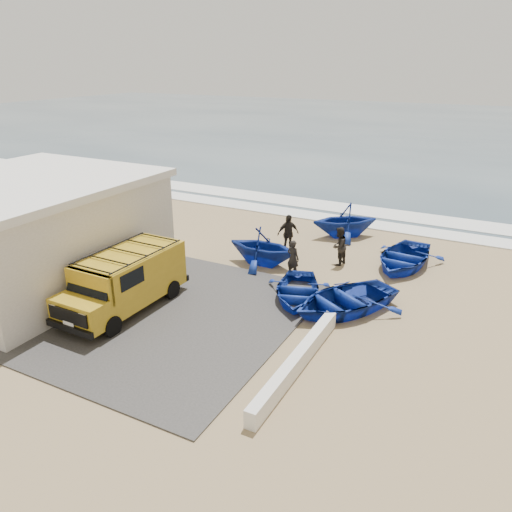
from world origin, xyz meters
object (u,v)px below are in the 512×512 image
at_px(fisherman_middle, 339,246).
at_px(building, 28,231).
at_px(parapet, 297,362).
at_px(boat_mid_right, 403,257).
at_px(boat_far_left, 345,220).
at_px(van, 125,279).
at_px(fisherman_back, 288,234).
at_px(fisherman_front, 293,258).
at_px(boat_near_left, 297,291).
at_px(boat_mid_left, 263,246).
at_px(boat_near_right, 344,300).

bearing_deg(fisherman_middle, building, -43.20).
xyz_separation_m(parapet, boat_mid_right, (1.03, 9.63, 0.17)).
relative_size(boat_mid_right, boat_far_left, 1.25).
distance_m(van, fisherman_back, 8.65).
relative_size(van, fisherman_front, 3.21).
relative_size(boat_far_left, fisherman_back, 1.82).
xyz_separation_m(boat_near_left, fisherman_middle, (0.26, 4.15, 0.52)).
bearing_deg(boat_near_left, boat_mid_left, 119.09).
bearing_deg(boat_mid_left, van, 158.45).
xyz_separation_m(van, boat_far_left, (4.58, 11.65, -0.29)).
bearing_deg(building, van, -2.75).
bearing_deg(boat_mid_right, boat_far_left, 147.90).
bearing_deg(fisherman_front, fisherman_back, -48.82).
bearing_deg(parapet, boat_mid_right, 83.89).
relative_size(boat_mid_left, boat_mid_right, 0.77).
bearing_deg(boat_near_left, fisherman_middle, 68.31).
xyz_separation_m(boat_near_right, fisherman_middle, (-1.67, 4.20, 0.43)).
distance_m(boat_near_left, boat_mid_right, 6.02).
distance_m(building, fisherman_front, 11.04).
relative_size(building, boat_near_left, 2.63).
bearing_deg(boat_far_left, building, -78.62).
bearing_deg(boat_far_left, boat_mid_right, 15.21).
bearing_deg(boat_near_left, boat_mid_right, 42.76).
bearing_deg(building, fisherman_middle, 34.72).
distance_m(boat_near_right, boat_mid_right, 5.40).
distance_m(van, boat_mid_right, 12.14).
height_order(building, van, building).
height_order(boat_mid_right, fisherman_middle, fisherman_middle).
bearing_deg(boat_near_right, building, -133.21).
relative_size(van, fisherman_middle, 2.95).
bearing_deg(boat_near_left, fisherman_back, 99.98).
height_order(boat_near_right, fisherman_middle, fisherman_middle).
distance_m(boat_far_left, fisherman_middle, 3.99).
relative_size(boat_far_left, fisherman_middle, 1.94).
bearing_deg(fisherman_back, building, 174.79).
bearing_deg(boat_mid_left, boat_mid_right, -64.33).
bearing_deg(boat_mid_left, fisherman_front, -107.84).
distance_m(boat_near_right, boat_far_left, 8.51).
bearing_deg(fisherman_middle, fisherman_back, -85.86).
bearing_deg(boat_near_left, boat_far_left, 77.03).
height_order(van, fisherman_middle, van).
relative_size(van, boat_mid_right, 1.22).
relative_size(building, fisherman_back, 4.99).
relative_size(boat_near_left, boat_near_right, 0.82).
bearing_deg(fisherman_front, boat_near_left, 130.29).
relative_size(building, fisherman_front, 5.77).
relative_size(boat_near_left, fisherman_middle, 2.02).
xyz_separation_m(van, boat_near_left, (5.31, 3.63, -0.83)).
bearing_deg(boat_mid_left, boat_near_right, -118.58).
relative_size(boat_near_left, fisherman_front, 2.19).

